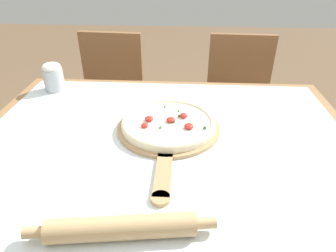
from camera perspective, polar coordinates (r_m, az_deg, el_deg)
dining_table at (r=1.04m, az=-0.67°, el=-8.00°), size 1.29×1.00×0.78m
towel_cloth at (r=0.97m, az=-0.71°, el=-2.91°), size 1.21×0.92×0.00m
pizza_peel at (r=1.01m, az=0.03°, el=-0.92°), size 0.35×0.54×0.01m
pizza at (r=1.01m, az=0.11°, el=0.63°), size 0.32×0.32×0.04m
rolling_pin at (r=0.68m, az=-8.86°, el=-18.58°), size 0.41×0.09×0.05m
chair_left at (r=1.91m, az=-10.83°, el=5.53°), size 0.43×0.43×0.89m
chair_right at (r=1.88m, az=13.14°, el=4.87°), size 0.42×0.42×0.89m
flour_cup at (r=1.38m, az=-21.03°, el=8.81°), size 0.08×0.08×0.12m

